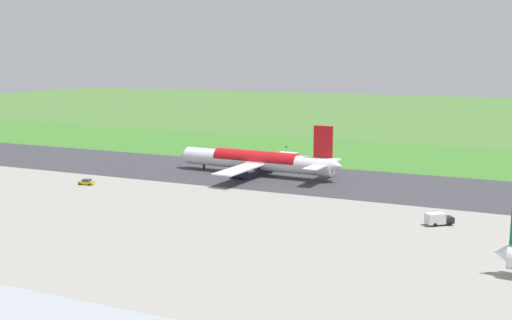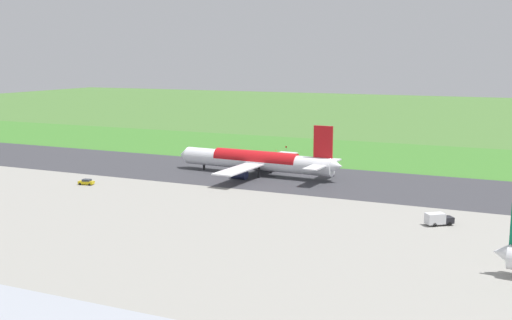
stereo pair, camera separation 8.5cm
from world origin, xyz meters
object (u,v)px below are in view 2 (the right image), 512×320
(service_car_followme, at_px, (86,182))
(traffic_cone_orange, at_px, (276,150))
(airliner_main, at_px, (257,161))
(no_stopping_sign, at_px, (286,149))
(service_truck_baggage, at_px, (438,219))

(service_car_followme, relative_size, traffic_cone_orange, 8.12)
(airliner_main, distance_m, traffic_cone_orange, 47.37)
(service_car_followme, height_order, no_stopping_sign, no_stopping_sign)
(service_truck_baggage, distance_m, traffic_cone_orange, 105.96)
(airliner_main, distance_m, service_car_followme, 49.12)
(service_truck_baggage, xyz_separation_m, traffic_cone_orange, (69.15, -80.27, -1.13))
(airliner_main, xyz_separation_m, service_truck_baggage, (-56.68, 34.76, -2.95))
(airliner_main, height_order, service_car_followme, airliner_main)
(airliner_main, xyz_separation_m, service_car_followme, (37.07, 32.03, -3.51))
(airliner_main, distance_m, service_truck_baggage, 66.55)
(service_truck_baggage, bearing_deg, traffic_cone_orange, -49.26)
(airliner_main, height_order, service_truck_baggage, airliner_main)
(service_truck_baggage, distance_m, no_stopping_sign, 98.81)
(service_car_followme, distance_m, traffic_cone_orange, 81.36)
(service_car_followme, distance_m, no_stopping_sign, 79.12)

